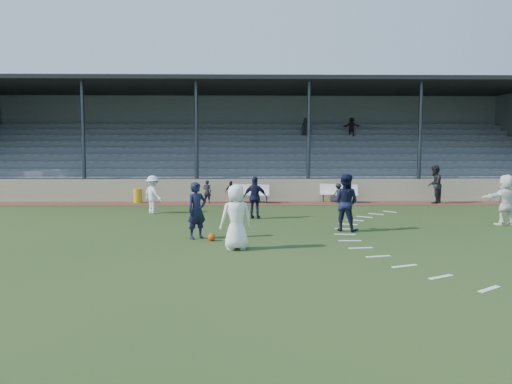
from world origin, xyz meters
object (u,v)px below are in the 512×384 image
(trash_bin, at_px, (138,196))
(bench_right, at_px, (339,192))
(bench_left, at_px, (251,192))
(player_navy_lead, at_px, (197,211))
(football, at_px, (212,237))
(player_white_lead, at_px, (236,217))
(official, at_px, (434,184))

(trash_bin, bearing_deg, bench_right, -0.48)
(bench_left, distance_m, trash_bin, 5.92)
(player_navy_lead, bearing_deg, bench_left, 43.21)
(trash_bin, relative_size, football, 3.10)
(bench_right, distance_m, trash_bin, 10.53)
(bench_right, xyz_separation_m, player_navy_lead, (-6.42, -10.36, 0.31))
(football, height_order, player_white_lead, player_white_lead)
(bench_right, relative_size, trash_bin, 2.76)
(bench_right, distance_m, player_navy_lead, 12.20)
(trash_bin, height_order, football, trash_bin)
(player_navy_lead, bearing_deg, player_white_lead, -90.50)
(bench_left, relative_size, player_navy_lead, 1.13)
(bench_right, bearing_deg, player_navy_lead, -100.07)
(bench_left, relative_size, trash_bin, 2.79)
(bench_right, height_order, football, bench_right)
(player_white_lead, distance_m, player_navy_lead, 2.14)
(official, bearing_deg, bench_right, -57.78)
(bench_left, relative_size, player_white_lead, 1.10)
(player_white_lead, distance_m, official, 15.28)
(player_white_lead, relative_size, official, 0.94)
(bench_right, xyz_separation_m, football, (-5.94, -10.77, -0.47))
(bench_right, relative_size, football, 8.54)
(bench_left, xyz_separation_m, player_white_lead, (-0.53, -12.04, 0.34))
(bench_right, distance_m, football, 12.30)
(bench_right, relative_size, official, 1.02)
(bench_right, relative_size, player_white_lead, 1.09)
(bench_right, xyz_separation_m, player_white_lead, (-5.15, -12.09, 0.34))
(football, distance_m, player_navy_lead, 1.00)
(trash_bin, distance_m, player_white_lead, 13.32)
(bench_left, distance_m, football, 10.81)
(player_white_lead, height_order, player_navy_lead, player_white_lead)
(trash_bin, distance_m, football, 11.79)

